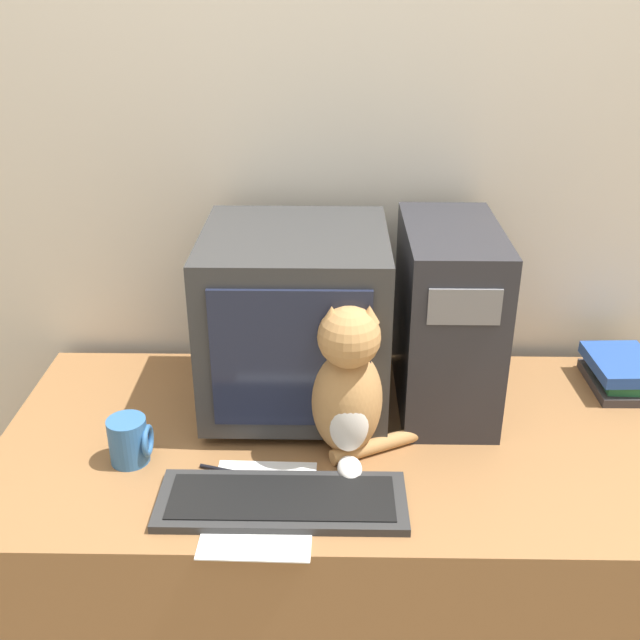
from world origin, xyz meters
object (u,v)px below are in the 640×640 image
(computer_tower, at_px, (447,318))
(cat, at_px, (348,388))
(keyboard, at_px, (282,501))
(mug, at_px, (130,440))
(crt_monitor, at_px, (295,319))
(book_stack, at_px, (620,372))
(pen, at_px, (231,471))

(computer_tower, height_order, cat, computer_tower)
(keyboard, xyz_separation_m, mug, (-0.33, 0.14, 0.04))
(keyboard, relative_size, mug, 4.77)
(crt_monitor, xyz_separation_m, book_stack, (0.81, 0.08, -0.18))
(cat, xyz_separation_m, pen, (-0.25, -0.08, -0.16))
(computer_tower, distance_m, mug, 0.77)
(book_stack, bearing_deg, cat, -157.30)
(crt_monitor, height_order, mug, crt_monitor)
(book_stack, xyz_separation_m, pen, (-0.94, -0.37, -0.04))
(pen, relative_size, mug, 1.32)
(pen, bearing_deg, keyboard, -41.24)
(computer_tower, distance_m, pen, 0.61)
(cat, bearing_deg, computer_tower, 40.03)
(computer_tower, xyz_separation_m, mug, (-0.70, -0.27, -0.17))
(keyboard, relative_size, pen, 3.61)
(keyboard, xyz_separation_m, book_stack, (0.82, 0.47, 0.03))
(crt_monitor, xyz_separation_m, computer_tower, (0.35, 0.02, -0.00))
(pen, distance_m, mug, 0.23)
(computer_tower, xyz_separation_m, keyboard, (-0.37, -0.41, -0.21))
(crt_monitor, height_order, keyboard, crt_monitor)
(computer_tower, distance_m, keyboard, 0.59)
(keyboard, distance_m, pen, 0.15)
(book_stack, bearing_deg, mug, -163.98)
(pen, bearing_deg, cat, 18.92)
(keyboard, distance_m, mug, 0.36)
(computer_tower, distance_m, cat, 0.33)
(crt_monitor, bearing_deg, keyboard, -91.68)
(book_stack, distance_m, pen, 1.01)
(crt_monitor, xyz_separation_m, keyboard, (-0.01, -0.39, -0.21))
(keyboard, relative_size, cat, 1.37)
(mug, bearing_deg, keyboard, -23.02)
(cat, distance_m, book_stack, 0.76)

